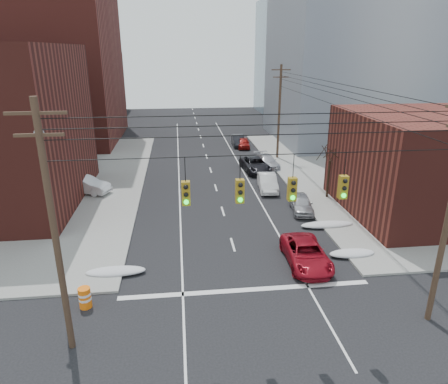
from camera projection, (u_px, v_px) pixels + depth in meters
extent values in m
plane|color=black|center=(273.00, 381.00, 16.02)|extent=(160.00, 160.00, 0.00)
cube|color=maroon|center=(19.00, 30.00, 53.24)|extent=(24.00, 20.00, 30.00)
cube|color=#531E18|center=(63.00, 84.00, 80.37)|extent=(22.00, 18.00, 12.00)
cube|color=gray|center=(359.00, 50.00, 55.35)|extent=(22.00, 20.00, 25.00)
cube|color=gray|center=(312.00, 58.00, 80.39)|extent=(20.00, 18.00, 22.00)
cylinder|color=#473323|center=(55.00, 236.00, 16.04)|extent=(0.28, 0.28, 11.00)
cube|color=#473323|center=(36.00, 113.00, 14.39)|extent=(2.20, 0.12, 0.12)
cube|color=#473323|center=(39.00, 135.00, 14.66)|extent=(1.80, 0.12, 0.12)
cylinder|color=#473323|center=(448.00, 216.00, 17.90)|extent=(0.28, 0.28, 11.00)
cylinder|color=#473323|center=(279.00, 113.00, 46.89)|extent=(0.28, 0.28, 11.00)
cube|color=#473323|center=(281.00, 70.00, 45.24)|extent=(2.20, 0.12, 0.12)
cube|color=#473323|center=(281.00, 77.00, 45.51)|extent=(1.80, 0.12, 0.12)
cylinder|color=black|center=(265.00, 155.00, 15.93)|extent=(17.00, 0.04, 0.04)
cylinder|color=black|center=(185.00, 169.00, 15.74)|extent=(0.03, 0.03, 1.00)
cube|color=olive|center=(186.00, 193.00, 16.08)|extent=(0.35, 0.30, 1.00)
sphere|color=black|center=(186.00, 187.00, 15.81)|extent=(0.20, 0.20, 0.20)
sphere|color=black|center=(186.00, 195.00, 15.92)|extent=(0.20, 0.20, 0.20)
sphere|color=#0CE526|center=(186.00, 202.00, 16.03)|extent=(0.20, 0.20, 0.20)
cylinder|color=black|center=(240.00, 168.00, 15.98)|extent=(0.03, 0.03, 1.00)
cube|color=olive|center=(240.00, 191.00, 16.32)|extent=(0.35, 0.30, 1.00)
sphere|color=black|center=(241.00, 185.00, 16.05)|extent=(0.20, 0.20, 0.20)
sphere|color=black|center=(240.00, 192.00, 16.16)|extent=(0.20, 0.20, 0.20)
sphere|color=#0CE526|center=(240.00, 200.00, 16.27)|extent=(0.20, 0.20, 0.20)
cylinder|color=black|center=(293.00, 166.00, 16.22)|extent=(0.03, 0.03, 1.00)
cube|color=olive|center=(292.00, 189.00, 16.56)|extent=(0.35, 0.30, 1.00)
sphere|color=black|center=(294.00, 183.00, 16.29)|extent=(0.20, 0.20, 0.20)
sphere|color=black|center=(293.00, 190.00, 16.40)|extent=(0.20, 0.20, 0.20)
sphere|color=#0CE526|center=(293.00, 198.00, 16.51)|extent=(0.20, 0.20, 0.20)
cylinder|color=black|center=(345.00, 164.00, 16.46)|extent=(0.03, 0.03, 1.00)
cube|color=olive|center=(343.00, 187.00, 16.80)|extent=(0.35, 0.30, 1.00)
sphere|color=black|center=(345.00, 181.00, 16.53)|extent=(0.20, 0.20, 0.20)
sphere|color=black|center=(345.00, 188.00, 16.64)|extent=(0.20, 0.20, 0.20)
sphere|color=#0CE526|center=(344.00, 196.00, 16.75)|extent=(0.20, 0.20, 0.20)
cylinder|color=gray|center=(54.00, 228.00, 19.08)|extent=(0.18, 0.18, 9.00)
sphere|color=gray|center=(39.00, 133.00, 17.53)|extent=(0.44, 0.44, 0.44)
cylinder|color=black|center=(328.00, 180.00, 35.18)|extent=(0.20, 0.20, 3.50)
cylinder|color=black|center=(334.00, 153.00, 34.55)|extent=(0.27, 0.82, 1.19)
cylinder|color=black|center=(331.00, 151.00, 34.93)|extent=(1.17, 0.54, 1.38)
cylinder|color=black|center=(323.00, 151.00, 35.00)|extent=(1.44, 1.00, 1.48)
cylinder|color=black|center=(326.00, 154.00, 34.41)|extent=(0.17, 0.84, 1.19)
cylinder|color=black|center=(327.00, 154.00, 33.93)|extent=(0.82, 0.99, 1.40)
cylinder|color=black|center=(335.00, 155.00, 33.56)|extent=(1.74, 0.21, 1.43)
cylinder|color=black|center=(335.00, 154.00, 34.22)|extent=(0.48, 0.73, 1.20)
ellipsoid|color=silver|center=(116.00, 271.00, 23.56)|extent=(3.50, 1.08, 0.42)
ellipsoid|color=silver|center=(352.00, 253.00, 25.64)|extent=(3.00, 1.08, 0.42)
ellipsoid|color=silver|center=(327.00, 225.00, 29.85)|extent=(4.00, 1.08, 0.42)
imported|color=maroon|center=(306.00, 254.00, 24.56)|extent=(2.53, 5.22, 1.43)
imported|color=#AEADB2|center=(301.00, 203.00, 32.62)|extent=(2.16, 4.22, 1.38)
imported|color=silver|center=(268.00, 182.00, 37.63)|extent=(2.04, 4.69, 1.50)
imported|color=black|center=(255.00, 165.00, 43.37)|extent=(3.02, 5.64, 1.51)
imported|color=silver|center=(267.00, 161.00, 44.95)|extent=(2.53, 4.94, 1.37)
imported|color=maroon|center=(244.00, 143.00, 53.88)|extent=(2.00, 4.04, 1.32)
imported|color=black|center=(238.00, 140.00, 55.07)|extent=(1.69, 4.51, 1.47)
imported|color=silver|center=(85.00, 185.00, 36.41)|extent=(4.91, 3.29, 1.53)
imported|color=#BCBBC1|center=(54.00, 172.00, 40.27)|extent=(5.93, 3.98, 1.51)
imported|color=silver|center=(21.00, 184.00, 36.98)|extent=(4.06, 2.29, 1.30)
cylinder|color=orange|center=(85.00, 298.00, 20.45)|extent=(0.65, 0.65, 1.12)
cylinder|color=white|center=(84.00, 294.00, 20.38)|extent=(0.66, 0.66, 0.13)
cylinder|color=white|center=(85.00, 299.00, 20.47)|extent=(0.66, 0.66, 0.13)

